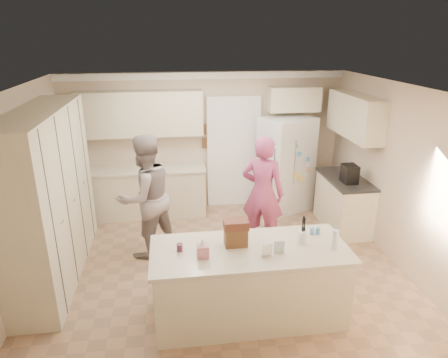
{
  "coord_description": "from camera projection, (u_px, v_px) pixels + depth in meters",
  "views": [
    {
      "loc": [
        -0.65,
        -5.04,
        3.26
      ],
      "look_at": [
        0.1,
        0.35,
        1.25
      ],
      "focal_mm": 32.0,
      "sensor_mm": 36.0,
      "label": 1
    }
  ],
  "objects": [
    {
      "name": "floor",
      "position": [
        221.0,
        267.0,
        5.9
      ],
      "size": [
        5.2,
        4.6,
        0.02
      ],
      "primitive_type": "cube",
      "color": "#9B7655",
      "rests_on": "ground"
    },
    {
      "name": "ceiling",
      "position": [
        220.0,
        87.0,
        5.0
      ],
      "size": [
        5.2,
        4.6,
        0.02
      ],
      "primitive_type": "cube",
      "color": "white",
      "rests_on": "wall_back"
    },
    {
      "name": "wall_back",
      "position": [
        205.0,
        142.0,
        7.6
      ],
      "size": [
        5.2,
        0.02,
        2.6
      ],
      "primitive_type": "cube",
      "color": "beige",
      "rests_on": "ground"
    },
    {
      "name": "wall_front",
      "position": [
        256.0,
        284.0,
        3.3
      ],
      "size": [
        5.2,
        0.02,
        2.6
      ],
      "primitive_type": "cube",
      "color": "beige",
      "rests_on": "ground"
    },
    {
      "name": "wall_left",
      "position": [
        19.0,
        195.0,
        5.11
      ],
      "size": [
        0.02,
        4.6,
        2.6
      ],
      "primitive_type": "cube",
      "color": "beige",
      "rests_on": "ground"
    },
    {
      "name": "wall_right",
      "position": [
        398.0,
        176.0,
        5.78
      ],
      "size": [
        0.02,
        4.6,
        2.6
      ],
      "primitive_type": "cube",
      "color": "beige",
      "rests_on": "ground"
    },
    {
      "name": "crown_back",
      "position": [
        204.0,
        76.0,
        7.12
      ],
      "size": [
        5.2,
        0.08,
        0.12
      ],
      "primitive_type": "cube",
      "color": "white",
      "rests_on": "wall_back"
    },
    {
      "name": "pantry_bank",
      "position": [
        50.0,
        196.0,
        5.38
      ],
      "size": [
        0.6,
        2.6,
        2.35
      ],
      "primitive_type": "cube",
      "color": "beige",
      "rests_on": "floor"
    },
    {
      "name": "back_base_cab",
      "position": [
        146.0,
        193.0,
        7.46
      ],
      "size": [
        2.2,
        0.6,
        0.88
      ],
      "primitive_type": "cube",
      "color": "beige",
      "rests_on": "floor"
    },
    {
      "name": "back_countertop",
      "position": [
        144.0,
        170.0,
        7.29
      ],
      "size": [
        2.24,
        0.63,
        0.04
      ],
      "primitive_type": "cube",
      "color": "beige",
      "rests_on": "back_base_cab"
    },
    {
      "name": "back_upper_cab",
      "position": [
        141.0,
        114.0,
        7.07
      ],
      "size": [
        2.2,
        0.35,
        0.8
      ],
      "primitive_type": "cube",
      "color": "beige",
      "rests_on": "wall_back"
    },
    {
      "name": "doorway_opening",
      "position": [
        233.0,
        154.0,
        7.72
      ],
      "size": [
        0.9,
        0.06,
        2.1
      ],
      "primitive_type": "cube",
      "color": "black",
      "rests_on": "floor"
    },
    {
      "name": "doorway_casing",
      "position": [
        234.0,
        154.0,
        7.69
      ],
      "size": [
        1.02,
        0.03,
        2.22
      ],
      "primitive_type": "cube",
      "color": "white",
      "rests_on": "floor"
    },
    {
      "name": "wall_frame_upper",
      "position": [
        206.0,
        129.0,
        7.47
      ],
      "size": [
        0.15,
        0.02,
        0.2
      ],
      "primitive_type": "cube",
      "color": "brown",
      "rests_on": "wall_back"
    },
    {
      "name": "wall_frame_lower",
      "position": [
        206.0,
        143.0,
        7.57
      ],
      "size": [
        0.15,
        0.02,
        0.2
      ],
      "primitive_type": "cube",
      "color": "brown",
      "rests_on": "wall_back"
    },
    {
      "name": "refrigerator",
      "position": [
        286.0,
        164.0,
        7.57
      ],
      "size": [
        1.11,
        1.01,
        1.8
      ],
      "primitive_type": "cube",
      "rotation": [
        0.0,
        0.0,
        0.43
      ],
      "color": "white",
      "rests_on": "floor"
    },
    {
      "name": "fridge_seam",
      "position": [
        291.0,
        170.0,
        7.24
      ],
      "size": [
        0.02,
        0.02,
        1.78
      ],
      "primitive_type": "cube",
      "color": "gray",
      "rests_on": "refrigerator"
    },
    {
      "name": "fridge_dispenser",
      "position": [
        280.0,
        158.0,
        7.11
      ],
      "size": [
        0.22,
        0.03,
        0.35
      ],
      "primitive_type": "cube",
      "color": "black",
      "rests_on": "refrigerator"
    },
    {
      "name": "fridge_handle_l",
      "position": [
        289.0,
        163.0,
        7.16
      ],
      "size": [
        0.02,
        0.02,
        0.85
      ],
      "primitive_type": "cylinder",
      "color": "silver",
      "rests_on": "refrigerator"
    },
    {
      "name": "fridge_handle_r",
      "position": [
        295.0,
        163.0,
        7.18
      ],
      "size": [
        0.02,
        0.02,
        0.85
      ],
      "primitive_type": "cylinder",
      "color": "silver",
      "rests_on": "refrigerator"
    },
    {
      "name": "over_fridge_cab",
      "position": [
        294.0,
        99.0,
        7.36
      ],
      "size": [
        0.95,
        0.35,
        0.45
      ],
      "primitive_type": "cube",
      "color": "beige",
      "rests_on": "wall_back"
    },
    {
      "name": "right_base_cab",
      "position": [
        343.0,
        204.0,
        6.97
      ],
      "size": [
        0.6,
        1.2,
        0.88
      ],
      "primitive_type": "cube",
      "color": "beige",
      "rests_on": "floor"
    },
    {
      "name": "right_countertop",
      "position": [
        346.0,
        179.0,
        6.81
      ],
      "size": [
        0.63,
        1.24,
        0.04
      ],
      "primitive_type": "cube",
      "color": "#2D2B28",
      "rests_on": "right_base_cab"
    },
    {
      "name": "right_upper_cab",
      "position": [
        355.0,
        116.0,
        6.65
      ],
      "size": [
        0.35,
        1.5,
        0.7
      ],
      "primitive_type": "cube",
      "color": "beige",
      "rests_on": "wall_right"
    },
    {
      "name": "coffee_maker",
      "position": [
        350.0,
        174.0,
        6.56
      ],
      "size": [
        0.22,
        0.28,
        0.3
      ],
      "primitive_type": "cube",
      "color": "black",
      "rests_on": "right_countertop"
    },
    {
      "name": "island_base",
      "position": [
        249.0,
        284.0,
        4.75
      ],
      "size": [
        2.2,
        0.9,
        0.88
      ],
      "primitive_type": "cube",
      "color": "beige",
      "rests_on": "floor"
    },
    {
      "name": "island_top",
      "position": [
        250.0,
        250.0,
        4.59
      ],
      "size": [
        2.28,
        0.96,
        0.05
      ],
      "primitive_type": "cube",
      "color": "beige",
      "rests_on": "island_base"
    },
    {
      "name": "utensil_crock",
      "position": [
        303.0,
        237.0,
        4.69
      ],
      "size": [
        0.13,
        0.13,
        0.15
      ],
      "primitive_type": "cylinder",
      "color": "white",
      "rests_on": "island_top"
    },
    {
      "name": "tissue_box",
      "position": [
        203.0,
        251.0,
        4.39
      ],
      "size": [
        0.13,
        0.13,
        0.14
      ],
      "primitive_type": "cube",
      "color": "#D37A8D",
      "rests_on": "island_top"
    },
    {
      "name": "tissue_plume",
      "position": [
        203.0,
        242.0,
        4.35
      ],
      "size": [
        0.08,
        0.08,
        0.08
      ],
      "primitive_type": "cone",
      "color": "white",
      "rests_on": "tissue_box"
    },
    {
      "name": "dollhouse_body",
      "position": [
        236.0,
        236.0,
        4.62
      ],
      "size": [
        0.26,
        0.18,
        0.22
      ],
      "primitive_type": "cube",
      "color": "brown",
      "rests_on": "island_top"
    },
    {
      "name": "dollhouse_roof",
      "position": [
        236.0,
        224.0,
        4.56
      ],
      "size": [
        0.28,
        0.2,
        0.1
      ],
      "primitive_type": "cube",
      "color": "#592D1E",
      "rests_on": "dollhouse_body"
    },
    {
      "name": "jam_jar",
      "position": [
        180.0,
        247.0,
        4.51
      ],
      "size": [
        0.07,
        0.07,
        0.09
      ],
      "primitive_type": "cylinder",
      "color": "#59263F",
      "rests_on": "island_top"
    },
    {
      "name": "greeting_card_a",
      "position": [
        267.0,
        250.0,
        4.39
      ],
      "size": [
        0.12,
        0.06,
        0.16
      ],
      "primitive_type": "cube",
      "rotation": [
        0.15,
        0.0,
        0.2
      ],
      "color": "white",
      "rests_on": "island_top"
    },
    {
      "name": "greeting_card_b",
      "position": [
        279.0,
        247.0,
        4.45
      ],
      "size": [
        0.12,
        0.05,
        0.16
      ],
      "primitive_type": "cube",
      "rotation": [
        0.15,
        0.0,
        -0.1
      ],
      "color": "silver",
      "rests_on": "island_top"
    },
    {
      "name": "water_bottle",
      "position": [
        335.0,
        240.0,
        4.52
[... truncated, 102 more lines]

